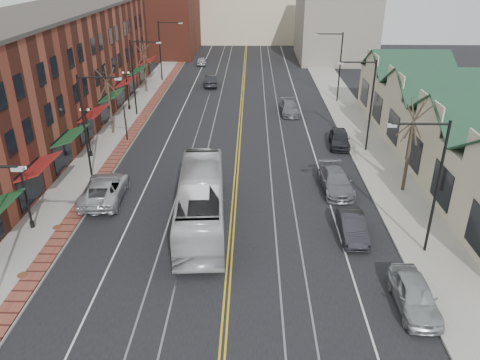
# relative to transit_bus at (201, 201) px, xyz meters

# --- Properties ---
(ground) EXTENTS (160.00, 160.00, 0.00)m
(ground) POSITION_rel_transit_bus_xyz_m (2.00, -8.93, -1.67)
(ground) COLOR black
(ground) RESTS_ON ground
(sidewalk_left) EXTENTS (4.00, 120.00, 0.15)m
(sidewalk_left) POSITION_rel_transit_bus_xyz_m (-10.00, 11.07, -1.59)
(sidewalk_left) COLOR gray
(sidewalk_left) RESTS_ON ground
(sidewalk_right) EXTENTS (4.00, 120.00, 0.15)m
(sidewalk_right) POSITION_rel_transit_bus_xyz_m (14.00, 11.07, -1.59)
(sidewalk_right) COLOR gray
(sidewalk_right) RESTS_ON ground
(building_left) EXTENTS (10.00, 50.00, 11.00)m
(building_left) POSITION_rel_transit_bus_xyz_m (-17.00, 18.07, 3.83)
(building_left) COLOR maroon
(building_left) RESTS_ON ground
(building_right) EXTENTS (8.00, 36.00, 4.60)m
(building_right) POSITION_rel_transit_bus_xyz_m (20.00, 11.07, 0.63)
(building_right) COLOR beige
(building_right) RESTS_ON ground
(backdrop_left) EXTENTS (14.00, 18.00, 14.00)m
(backdrop_left) POSITION_rel_transit_bus_xyz_m (-14.00, 61.07, 5.33)
(backdrop_left) COLOR maroon
(backdrop_left) RESTS_ON ground
(backdrop_mid) EXTENTS (22.00, 14.00, 9.00)m
(backdrop_mid) POSITION_rel_transit_bus_xyz_m (2.00, 76.07, 2.83)
(backdrop_mid) COLOR beige
(backdrop_mid) RESTS_ON ground
(backdrop_right) EXTENTS (12.00, 16.00, 11.00)m
(backdrop_right) POSITION_rel_transit_bus_xyz_m (17.00, 56.07, 3.83)
(backdrop_right) COLOR slate
(backdrop_right) RESTS_ON ground
(streetlight_l_1) EXTENTS (3.33, 0.25, 8.00)m
(streetlight_l_1) POSITION_rel_transit_bus_xyz_m (-9.05, 7.07, 3.36)
(streetlight_l_1) COLOR black
(streetlight_l_1) RESTS_ON sidewalk_left
(streetlight_l_2) EXTENTS (3.33, 0.25, 8.00)m
(streetlight_l_2) POSITION_rel_transit_bus_xyz_m (-9.05, 23.07, 3.36)
(streetlight_l_2) COLOR black
(streetlight_l_2) RESTS_ON sidewalk_left
(streetlight_l_3) EXTENTS (3.33, 0.25, 8.00)m
(streetlight_l_3) POSITION_rel_transit_bus_xyz_m (-9.05, 39.07, 3.36)
(streetlight_l_3) COLOR black
(streetlight_l_3) RESTS_ON sidewalk_left
(streetlight_r_0) EXTENTS (3.33, 0.25, 8.00)m
(streetlight_r_0) POSITION_rel_transit_bus_xyz_m (13.05, -2.93, 3.36)
(streetlight_r_0) COLOR black
(streetlight_r_0) RESTS_ON sidewalk_right
(streetlight_r_1) EXTENTS (3.33, 0.25, 8.00)m
(streetlight_r_1) POSITION_rel_transit_bus_xyz_m (13.05, 13.07, 3.36)
(streetlight_r_1) COLOR black
(streetlight_r_1) RESTS_ON sidewalk_right
(streetlight_r_2) EXTENTS (3.33, 0.25, 8.00)m
(streetlight_r_2) POSITION_rel_transit_bus_xyz_m (13.05, 29.07, 3.36)
(streetlight_r_2) COLOR black
(streetlight_r_2) RESTS_ON sidewalk_right
(lamppost_l_1) EXTENTS (0.84, 0.28, 4.27)m
(lamppost_l_1) POSITION_rel_transit_bus_xyz_m (-10.80, -0.93, 0.54)
(lamppost_l_1) COLOR black
(lamppost_l_1) RESTS_ON sidewalk_left
(lamppost_l_2) EXTENTS (0.84, 0.28, 4.27)m
(lamppost_l_2) POSITION_rel_transit_bus_xyz_m (-10.80, 11.07, 0.54)
(lamppost_l_2) COLOR black
(lamppost_l_2) RESTS_ON sidewalk_left
(lamppost_l_3) EXTENTS (0.84, 0.28, 4.27)m
(lamppost_l_3) POSITION_rel_transit_bus_xyz_m (-10.80, 25.07, 0.54)
(lamppost_l_3) COLOR black
(lamppost_l_3) RESTS_ON sidewalk_left
(tree_left_near) EXTENTS (1.78, 1.37, 6.48)m
(tree_left_near) POSITION_rel_transit_bus_xyz_m (-10.50, 17.07, 1.85)
(tree_left_near) COLOR #382B21
(tree_left_near) RESTS_ON sidewalk_left
(tree_left_far) EXTENTS (1.66, 1.28, 6.02)m
(tree_left_far) POSITION_rel_transit_bus_xyz_m (-10.50, 33.07, 1.61)
(tree_left_far) COLOR #382B21
(tree_left_far) RESTS_ON sidewalk_left
(tree_right_mid) EXTENTS (1.90, 1.46, 6.93)m
(tree_right_mid) POSITION_rel_transit_bus_xyz_m (14.50, 5.07, 2.08)
(tree_right_mid) COLOR #382B21
(tree_right_mid) RESTS_ON sidewalk_right
(manhole_mid) EXTENTS (0.60, 0.60, 0.02)m
(manhole_mid) POSITION_rel_transit_bus_xyz_m (-9.20, -5.93, -1.51)
(manhole_mid) COLOR #592D19
(manhole_mid) RESTS_ON sidewalk_left
(manhole_far) EXTENTS (0.60, 0.60, 0.02)m
(manhole_far) POSITION_rel_transit_bus_xyz_m (-9.20, -0.93, -1.51)
(manhole_far) COLOR #592D19
(manhole_far) RESTS_ON sidewalk_left
(traffic_signal) EXTENTS (0.18, 0.15, 3.80)m
(traffic_signal) POSITION_rel_transit_bus_xyz_m (-8.60, 15.07, 0.68)
(traffic_signal) COLOR black
(traffic_signal) RESTS_ON sidewalk_left
(transit_bus) EXTENTS (3.64, 12.14, 3.33)m
(transit_bus) POSITION_rel_transit_bus_xyz_m (0.00, 0.00, 0.00)
(transit_bus) COLOR silver
(transit_bus) RESTS_ON ground
(parked_suv) EXTENTS (3.17, 6.21, 1.68)m
(parked_suv) POSITION_rel_transit_bus_xyz_m (-7.30, 3.24, -0.83)
(parked_suv) COLOR #B8BAC0
(parked_suv) RESTS_ON ground
(parked_car_a) EXTENTS (1.81, 4.50, 1.53)m
(parked_car_a) POSITION_rel_transit_bus_xyz_m (11.30, -7.82, -0.90)
(parked_car_a) COLOR #9DA0A4
(parked_car_a) RESTS_ON ground
(parked_car_b) EXTENTS (1.55, 4.29, 1.41)m
(parked_car_b) POSITION_rel_transit_bus_xyz_m (9.50, -1.27, -0.96)
(parked_car_b) COLOR #232228
(parked_car_b) RESTS_ON ground
(parked_car_c) EXTENTS (2.35, 5.33, 1.52)m
(parked_car_c) POSITION_rel_transit_bus_xyz_m (9.50, 5.16, -0.91)
(parked_car_c) COLOR slate
(parked_car_c) RESTS_ON ground
(parked_car_d) EXTENTS (2.22, 4.59, 1.51)m
(parked_car_d) POSITION_rel_transit_bus_xyz_m (11.30, 14.33, -0.91)
(parked_car_d) COLOR #212327
(parked_car_d) RESTS_ON ground
(distant_car_left) EXTENTS (1.95, 4.72, 1.52)m
(distant_car_left) POSITION_rel_transit_bus_xyz_m (-2.34, 36.45, -0.91)
(distant_car_left) COLOR black
(distant_car_left) RESTS_ON ground
(distant_car_right) EXTENTS (2.13, 4.85, 1.38)m
(distant_car_right) POSITION_rel_transit_bus_xyz_m (7.39, 24.18, -0.97)
(distant_car_right) COLOR slate
(distant_car_right) RESTS_ON ground
(distant_car_far) EXTENTS (1.79, 3.89, 1.29)m
(distant_car_far) POSITION_rel_transit_bus_xyz_m (-5.05, 50.37, -1.02)
(distant_car_far) COLOR #A7AAAE
(distant_car_far) RESTS_ON ground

